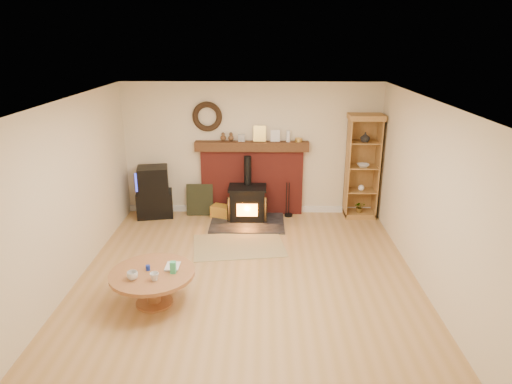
{
  "coord_description": "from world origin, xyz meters",
  "views": [
    {
      "loc": [
        0.23,
        -5.96,
        3.4
      ],
      "look_at": [
        0.11,
        1.0,
        1.02
      ],
      "focal_mm": 32.0,
      "sensor_mm": 36.0,
      "label": 1
    }
  ],
  "objects_px": {
    "curio_cabinet": "(362,167)",
    "coffee_table": "(152,278)",
    "tv_unit": "(154,193)",
    "wood_stove": "(248,205)"
  },
  "relations": [
    {
      "from": "wood_stove",
      "to": "tv_unit",
      "type": "xyz_separation_m",
      "value": [
        -1.85,
        0.2,
        0.16
      ]
    },
    {
      "from": "tv_unit",
      "to": "coffee_table",
      "type": "relative_size",
      "value": 0.9
    },
    {
      "from": "wood_stove",
      "to": "curio_cabinet",
      "type": "relative_size",
      "value": 0.69
    },
    {
      "from": "tv_unit",
      "to": "curio_cabinet",
      "type": "relative_size",
      "value": 0.5
    },
    {
      "from": "wood_stove",
      "to": "coffee_table",
      "type": "xyz_separation_m",
      "value": [
        -1.15,
        -2.95,
        0.06
      ]
    },
    {
      "from": "wood_stove",
      "to": "coffee_table",
      "type": "distance_m",
      "value": 3.17
    },
    {
      "from": "curio_cabinet",
      "to": "coffee_table",
      "type": "distance_m",
      "value": 4.71
    },
    {
      "from": "wood_stove",
      "to": "coffee_table",
      "type": "bearing_deg",
      "value": -111.27
    },
    {
      "from": "wood_stove",
      "to": "curio_cabinet",
      "type": "height_order",
      "value": "curio_cabinet"
    },
    {
      "from": "curio_cabinet",
      "to": "coffee_table",
      "type": "bearing_deg",
      "value": -136.04
    }
  ]
}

